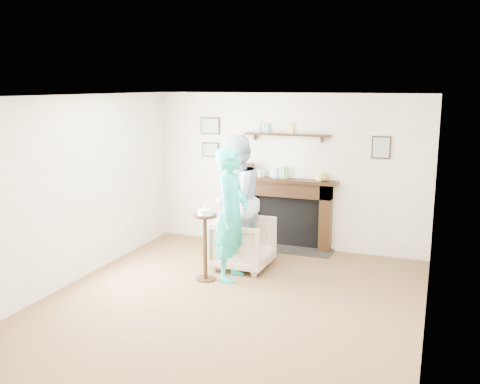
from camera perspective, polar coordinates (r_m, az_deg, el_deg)
name	(u,v)px	position (r m, az deg, el deg)	size (l,w,h in m)	color
ground	(231,302)	(6.71, -0.96, -11.65)	(5.00, 5.00, 0.00)	brown
room_shell	(250,164)	(6.90, 1.09, 3.03)	(4.54, 5.02, 2.52)	beige
armchair	(243,268)	(7.89, 0.33, -8.06)	(0.79, 0.81, 0.74)	tan
man	(235,262)	(8.10, -0.51, -7.53)	(0.93, 0.73, 1.92)	silver
woman	(232,278)	(7.49, -0.90, -9.15)	(0.66, 0.44, 1.82)	#21BEAD
pedestal_table	(205,234)	(7.24, -3.76, -4.49)	(0.33, 0.33, 1.05)	black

